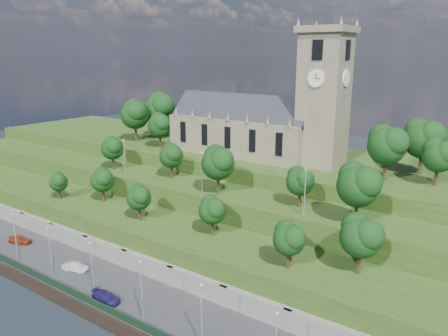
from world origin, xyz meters
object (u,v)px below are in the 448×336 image
Objects in this scene: car_left at (20,239)px; car_middle at (75,267)px; church at (263,121)px; car_right at (106,297)px.

car_middle is (17.49, -0.86, -0.04)m from car_left.
car_left is at bearing -126.15° from church.
church is 46.38m from car_middle.
car_middle is at bearing 74.62° from car_right.
car_middle is (-11.36, -40.36, -19.82)m from church.
church reaches higher than car_right.
church reaches higher than car_left.
car_middle is 11.65m from car_right.
car_right is at bearing -90.18° from church.
car_left reaches higher than car_middle.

